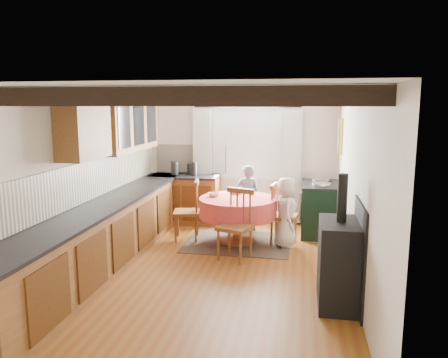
% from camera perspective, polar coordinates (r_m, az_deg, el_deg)
% --- Properties ---
extents(floor, '(3.60, 5.50, 0.00)m').
position_cam_1_polar(floor, '(6.06, -1.36, -12.06)').
color(floor, brown).
rests_on(floor, ground).
extents(ceiling, '(3.60, 5.50, 0.00)m').
position_cam_1_polar(ceiling, '(5.63, -1.46, 11.26)').
color(ceiling, white).
rests_on(ceiling, ground).
extents(wall_back, '(3.60, 0.00, 2.40)m').
position_cam_1_polar(wall_back, '(8.41, 2.34, 2.54)').
color(wall_back, silver).
rests_on(wall_back, ground).
extents(wall_front, '(3.60, 0.00, 2.40)m').
position_cam_1_polar(wall_front, '(3.16, -11.55, -9.83)').
color(wall_front, silver).
rests_on(wall_front, ground).
extents(wall_left, '(0.00, 5.50, 2.40)m').
position_cam_1_polar(wall_left, '(6.33, -17.59, -0.27)').
color(wall_left, silver).
rests_on(wall_left, ground).
extents(wall_right, '(0.00, 5.50, 2.40)m').
position_cam_1_polar(wall_right, '(5.65, 16.78, -1.39)').
color(wall_right, silver).
rests_on(wall_right, ground).
extents(beam_a, '(3.60, 0.16, 0.16)m').
position_cam_1_polar(beam_a, '(3.69, -7.80, 10.60)').
color(beam_a, black).
rests_on(beam_a, ceiling).
extents(beam_b, '(3.60, 0.16, 0.16)m').
position_cam_1_polar(beam_b, '(4.65, -3.96, 10.46)').
color(beam_b, black).
rests_on(beam_b, ceiling).
extents(beam_c, '(3.60, 0.16, 0.16)m').
position_cam_1_polar(beam_c, '(5.63, -1.45, 10.34)').
color(beam_c, black).
rests_on(beam_c, ceiling).
extents(beam_d, '(3.60, 0.16, 0.16)m').
position_cam_1_polar(beam_d, '(6.61, 0.31, 10.25)').
color(beam_d, black).
rests_on(beam_d, ceiling).
extents(beam_e, '(3.60, 0.16, 0.16)m').
position_cam_1_polar(beam_e, '(7.60, 1.62, 10.18)').
color(beam_e, black).
rests_on(beam_e, ceiling).
extents(splash_left, '(0.02, 4.50, 0.55)m').
position_cam_1_polar(splash_left, '(6.58, -16.23, 0.17)').
color(splash_left, beige).
rests_on(splash_left, wall_left).
extents(splash_back, '(1.40, 0.02, 0.55)m').
position_cam_1_polar(splash_back, '(8.58, -4.32, 2.67)').
color(splash_back, beige).
rests_on(splash_back, wall_back).
extents(base_cabinet_left, '(0.60, 5.30, 0.88)m').
position_cam_1_polar(base_cabinet_left, '(6.37, -14.83, -7.11)').
color(base_cabinet_left, brown).
rests_on(base_cabinet_left, floor).
extents(base_cabinet_back, '(1.30, 0.60, 0.88)m').
position_cam_1_polar(base_cabinet_back, '(8.45, -5.05, -2.68)').
color(base_cabinet_back, brown).
rests_on(base_cabinet_back, floor).
extents(worktop_left, '(0.64, 5.30, 0.04)m').
position_cam_1_polar(worktop_left, '(6.25, -14.84, -3.08)').
color(worktop_left, black).
rests_on(worktop_left, base_cabinet_left).
extents(worktop_back, '(1.30, 0.64, 0.04)m').
position_cam_1_polar(worktop_back, '(8.35, -5.14, 0.38)').
color(worktop_back, black).
rests_on(worktop_back, base_cabinet_back).
extents(wall_cabinet_glass, '(0.34, 1.80, 0.90)m').
position_cam_1_polar(wall_cabinet_glass, '(7.26, -12.29, 7.14)').
color(wall_cabinet_glass, brown).
rests_on(wall_cabinet_glass, wall_left).
extents(wall_cabinet_solid, '(0.34, 0.90, 0.70)m').
position_cam_1_polar(wall_cabinet_solid, '(5.91, -17.81, 5.88)').
color(wall_cabinet_solid, brown).
rests_on(wall_cabinet_solid, wall_left).
extents(window_frame, '(1.34, 0.03, 1.54)m').
position_cam_1_polar(window_frame, '(8.34, 3.03, 5.24)').
color(window_frame, white).
rests_on(window_frame, wall_back).
extents(window_pane, '(1.20, 0.01, 1.40)m').
position_cam_1_polar(window_pane, '(8.34, 3.03, 5.24)').
color(window_pane, white).
rests_on(window_pane, wall_back).
extents(curtain_left, '(0.35, 0.10, 2.10)m').
position_cam_1_polar(curtain_left, '(8.45, -2.80, 1.90)').
color(curtain_left, '#BCBCBC').
rests_on(curtain_left, wall_back).
extents(curtain_right, '(0.35, 0.10, 2.10)m').
position_cam_1_polar(curtain_right, '(8.25, 8.80, 1.60)').
color(curtain_right, '#BCBCBC').
rests_on(curtain_right, wall_back).
extents(curtain_rod, '(2.00, 0.03, 0.03)m').
position_cam_1_polar(curtain_rod, '(8.23, 2.99, 9.37)').
color(curtain_rod, black).
rests_on(curtain_rod, wall_back).
extents(wall_picture, '(0.04, 0.50, 0.60)m').
position_cam_1_polar(wall_picture, '(7.86, 14.86, 5.39)').
color(wall_picture, gold).
rests_on(wall_picture, wall_right).
extents(wall_plate, '(0.30, 0.02, 0.30)m').
position_cam_1_polar(wall_plate, '(8.25, 9.61, 5.77)').
color(wall_plate, silver).
rests_on(wall_plate, wall_back).
extents(rug, '(1.70, 1.32, 0.01)m').
position_cam_1_polar(rug, '(7.26, 1.79, -8.29)').
color(rug, brown).
rests_on(rug, floor).
extents(dining_table, '(1.25, 1.25, 0.76)m').
position_cam_1_polar(dining_table, '(7.15, 1.81, -5.45)').
color(dining_table, '#FA4B57').
rests_on(dining_table, floor).
extents(chair_near, '(0.57, 0.58, 1.04)m').
position_cam_1_polar(chair_near, '(6.39, 1.40, -5.98)').
color(chair_near, brown).
rests_on(chair_near, floor).
extents(chair_left, '(0.53, 0.51, 1.01)m').
position_cam_1_polar(chair_left, '(7.34, -4.93, -4.05)').
color(chair_left, brown).
rests_on(chair_left, floor).
extents(chair_right, '(0.51, 0.49, 0.99)m').
position_cam_1_polar(chair_right, '(7.15, 7.81, -4.57)').
color(chair_right, brown).
rests_on(chair_right, floor).
extents(aga_range, '(0.65, 1.00, 0.92)m').
position_cam_1_polar(aga_range, '(7.81, 12.39, -3.75)').
color(aga_range, black).
rests_on(aga_range, floor).
extents(cast_iron_stove, '(0.45, 0.75, 1.50)m').
position_cam_1_polar(cast_iron_stove, '(5.08, 14.91, -7.75)').
color(cast_iron_stove, black).
rests_on(cast_iron_stove, floor).
extents(child_far, '(0.47, 0.34, 1.18)m').
position_cam_1_polar(child_far, '(7.88, 3.11, -2.43)').
color(child_far, '#576166').
rests_on(child_far, floor).
extents(child_right, '(0.43, 0.59, 1.12)m').
position_cam_1_polar(child_right, '(7.01, 8.05, -4.31)').
color(child_right, beige).
rests_on(child_right, floor).
extents(bowl_a, '(0.25, 0.25, 0.05)m').
position_cam_1_polar(bowl_a, '(7.40, 1.59, -1.72)').
color(bowl_a, silver).
rests_on(bowl_a, dining_table).
extents(bowl_b, '(0.23, 0.23, 0.06)m').
position_cam_1_polar(bowl_b, '(7.18, -1.33, -2.03)').
color(bowl_b, silver).
rests_on(bowl_b, dining_table).
extents(cup, '(0.12, 0.12, 0.08)m').
position_cam_1_polar(cup, '(7.31, 3.70, -1.75)').
color(cup, silver).
rests_on(cup, dining_table).
extents(canister_tall, '(0.15, 0.15, 0.25)m').
position_cam_1_polar(canister_tall, '(8.38, -6.42, 1.41)').
color(canister_tall, '#262628').
rests_on(canister_tall, worktop_back).
extents(canister_wide, '(0.18, 0.18, 0.21)m').
position_cam_1_polar(canister_wide, '(8.42, -4.19, 1.32)').
color(canister_wide, '#262628').
rests_on(canister_wide, worktop_back).
extents(canister_slim, '(0.09, 0.09, 0.26)m').
position_cam_1_polar(canister_slim, '(8.21, -3.88, 1.31)').
color(canister_slim, '#262628').
rests_on(canister_slim, worktop_back).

